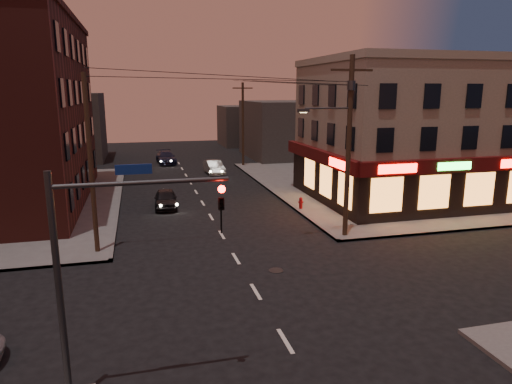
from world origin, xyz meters
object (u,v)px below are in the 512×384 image
object	(u,v)px
sedan_mid	(214,167)
sedan_far	(166,158)
sedan_near	(166,199)
fire_hydrant	(301,202)

from	to	relation	value
sedan_mid	sedan_far	size ratio (longest dim) A/B	0.88
sedan_near	fire_hydrant	size ratio (longest dim) A/B	4.71
fire_hydrant	sedan_near	bearing A→B (deg)	160.58
sedan_near	sedan_mid	bearing A→B (deg)	68.76
sedan_far	sedan_mid	bearing A→B (deg)	-66.26
sedan_near	sedan_mid	xyz separation A→B (m)	(5.59, 12.51, 0.04)
sedan_mid	sedan_far	bearing A→B (deg)	113.42
sedan_near	sedan_far	xyz separation A→B (m)	(1.32, 20.80, 0.04)
sedan_near	sedan_far	bearing A→B (deg)	89.20
sedan_mid	sedan_far	world-z (taller)	sedan_far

